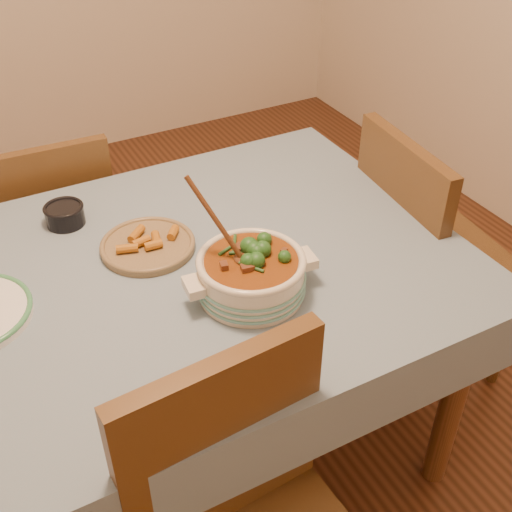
{
  "coord_description": "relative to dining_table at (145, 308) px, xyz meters",
  "views": [
    {
      "loc": [
        -0.33,
        -1.23,
        1.77
      ],
      "look_at": [
        0.25,
        -0.15,
        0.85
      ],
      "focal_mm": 45.0,
      "sensor_mm": 36.0,
      "label": 1
    }
  ],
  "objects": [
    {
      "name": "stew_casserole",
      "position": [
        0.22,
        -0.17,
        0.16
      ],
      "size": [
        0.33,
        0.28,
        0.31
      ],
      "rotation": [
        0.0,
        0.0,
        -0.1
      ],
      "color": "beige",
      "rests_on": "dining_table"
    },
    {
      "name": "fried_plate",
      "position": [
        0.06,
        0.12,
        0.11
      ],
      "size": [
        0.26,
        0.26,
        0.04
      ],
      "rotation": [
        0.0,
        0.0,
        0.04
      ],
      "color": "#8F744F",
      "rests_on": "dining_table"
    },
    {
      "name": "dining_table",
      "position": [
        0.0,
        0.0,
        0.0
      ],
      "size": [
        1.68,
        1.08,
        0.76
      ],
      "color": "brown",
      "rests_on": "floor"
    },
    {
      "name": "floor",
      "position": [
        0.0,
        0.0,
        -0.66
      ],
      "size": [
        4.5,
        4.5,
        0.0
      ],
      "primitive_type": "plane",
      "color": "#402212",
      "rests_on": "ground"
    },
    {
      "name": "condiment_bowl",
      "position": [
        -0.1,
        0.34,
        0.12
      ],
      "size": [
        0.13,
        0.13,
        0.06
      ],
      "rotation": [
        0.0,
        0.0,
        0.29
      ],
      "color": "black",
      "rests_on": "dining_table"
    },
    {
      "name": "chair_far",
      "position": [
        -0.08,
        0.73,
        -0.18
      ],
      "size": [
        0.42,
        0.42,
        0.86
      ],
      "rotation": [
        0.0,
        0.0,
        3.1
      ],
      "color": "brown",
      "rests_on": "floor"
    },
    {
      "name": "chair_right",
      "position": [
        0.93,
        -0.01,
        -0.13
      ],
      "size": [
        0.48,
        0.48,
        0.94
      ],
      "rotation": [
        0.0,
        0.0,
        1.47
      ],
      "color": "brown",
      "rests_on": "floor"
    }
  ]
}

